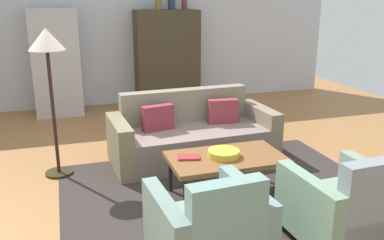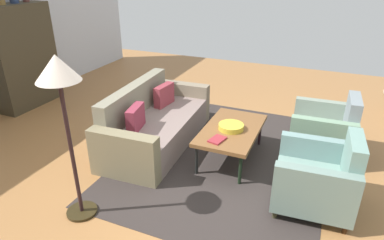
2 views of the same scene
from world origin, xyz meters
name	(u,v)px [view 1 (image 1 of 2)]	position (x,y,z in m)	size (l,w,h in m)	color
ground_plane	(170,196)	(0.00, 0.00, 0.00)	(10.82, 10.82, 0.00)	#A06C3C
wall_back	(112,31)	(0.00, 4.23, 1.40)	(9.01, 0.12, 2.80)	silver
area_rug	(223,193)	(0.57, -0.12, 0.00)	(3.40, 2.60, 0.01)	#322B29
couch	(192,136)	(0.57, 1.02, 0.29)	(2.14, 1.00, 0.86)	slate
coffee_table	(226,160)	(0.57, -0.17, 0.41)	(1.20, 0.70, 0.45)	black
armchair_left	(211,233)	(-0.02, -1.34, 0.34)	(0.85, 0.85, 0.88)	#2F2D1C
armchair_right	(345,210)	(1.17, -1.34, 0.34)	(0.83, 0.83, 0.88)	#382923
fruit_bowl	(224,153)	(0.54, -0.17, 0.49)	(0.33, 0.33, 0.07)	gold
book_stack	(189,157)	(0.18, -0.10, 0.46)	(0.25, 0.20, 0.02)	maroon
cabinet	(167,58)	(0.98, 3.89, 0.90)	(1.20, 0.51, 1.80)	#3D3524
vase_tall	(158,3)	(0.83, 3.88, 1.92)	(0.12, 0.12, 0.24)	olive
vase_round	(171,3)	(1.08, 3.88, 1.92)	(0.14, 0.14, 0.24)	navy
vase_small	(184,3)	(1.33, 3.88, 1.91)	(0.11, 0.11, 0.22)	brown
refrigerator	(56,62)	(-1.06, 3.78, 0.93)	(0.80, 0.73, 1.85)	#B7BABF
floor_lamp	(47,53)	(-1.12, 0.96, 1.44)	(0.40, 0.40, 1.72)	#2E2512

